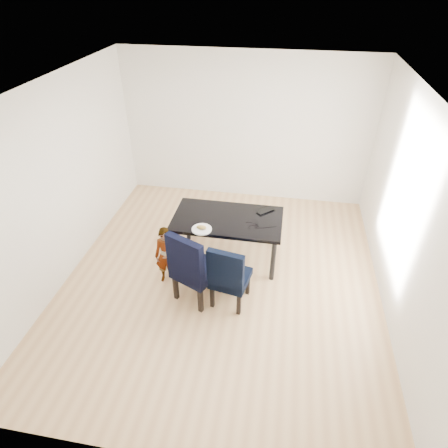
% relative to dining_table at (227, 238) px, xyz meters
% --- Properties ---
extents(floor, '(4.50, 5.00, 0.01)m').
position_rel_dining_table_xyz_m(floor, '(0.00, -0.50, -0.38)').
color(floor, tan).
rests_on(floor, ground).
extents(ceiling, '(4.50, 5.00, 0.01)m').
position_rel_dining_table_xyz_m(ceiling, '(0.00, -0.50, 2.33)').
color(ceiling, white).
rests_on(ceiling, wall_back).
extents(wall_back, '(4.50, 0.01, 2.70)m').
position_rel_dining_table_xyz_m(wall_back, '(0.00, 2.00, 0.98)').
color(wall_back, white).
rests_on(wall_back, ground).
extents(wall_front, '(4.50, 0.01, 2.70)m').
position_rel_dining_table_xyz_m(wall_front, '(0.00, -3.00, 0.98)').
color(wall_front, silver).
rests_on(wall_front, ground).
extents(wall_left, '(0.01, 5.00, 2.70)m').
position_rel_dining_table_xyz_m(wall_left, '(-2.25, -0.50, 0.98)').
color(wall_left, white).
rests_on(wall_left, ground).
extents(wall_right, '(0.01, 5.00, 2.70)m').
position_rel_dining_table_xyz_m(wall_right, '(2.25, -0.50, 0.98)').
color(wall_right, white).
rests_on(wall_right, ground).
extents(dining_table, '(1.60, 0.90, 0.75)m').
position_rel_dining_table_xyz_m(dining_table, '(0.00, 0.00, 0.00)').
color(dining_table, black).
rests_on(dining_table, floor).
extents(chair_left, '(0.71, 0.72, 1.11)m').
position_rel_dining_table_xyz_m(chair_left, '(-0.27, -0.86, 0.18)').
color(chair_left, black).
rests_on(chair_left, floor).
extents(chair_right, '(0.55, 0.57, 0.98)m').
position_rel_dining_table_xyz_m(chair_right, '(0.19, -0.89, 0.12)').
color(chair_right, black).
rests_on(chair_right, floor).
extents(child, '(0.35, 0.24, 0.91)m').
position_rel_dining_table_xyz_m(child, '(-0.76, -0.65, 0.08)').
color(child, orange).
rests_on(child, floor).
extents(plate, '(0.31, 0.31, 0.02)m').
position_rel_dining_table_xyz_m(plate, '(-0.31, -0.35, 0.38)').
color(plate, white).
rests_on(plate, dining_table).
extents(sandwich, '(0.15, 0.10, 0.06)m').
position_rel_dining_table_xyz_m(sandwich, '(-0.31, -0.35, 0.42)').
color(sandwich, olive).
rests_on(sandwich, plate).
extents(laptop, '(0.34, 0.34, 0.02)m').
position_rel_dining_table_xyz_m(laptop, '(0.51, 0.31, 0.39)').
color(laptop, black).
rests_on(laptop, dining_table).
extents(cable_tangle, '(0.20, 0.20, 0.01)m').
position_rel_dining_table_xyz_m(cable_tangle, '(0.40, -0.16, 0.38)').
color(cable_tangle, black).
rests_on(cable_tangle, dining_table).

